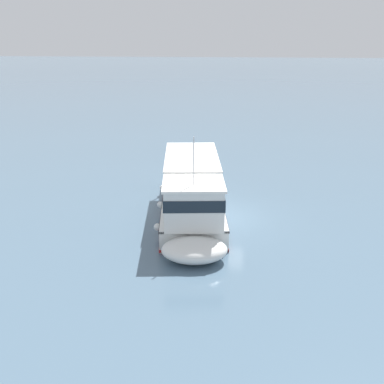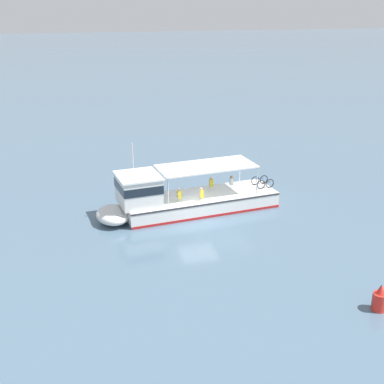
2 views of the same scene
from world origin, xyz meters
name	(u,v)px [view 2 (image 2 of 2)]	position (x,y,z in m)	size (l,w,h in m)	color
ground_plane	(198,220)	(0.00, 0.00, 0.00)	(400.00, 400.00, 0.00)	slate
ferry_main	(178,199)	(1.03, -1.54, 1.02)	(13.02, 4.76, 5.32)	white
channel_buoy	(380,300)	(-5.82, 12.28, 0.57)	(0.70, 0.70, 1.40)	red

